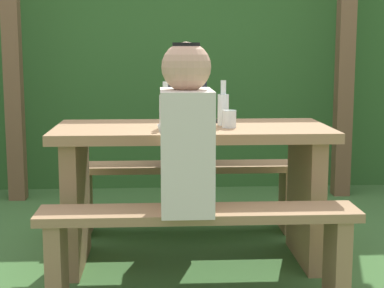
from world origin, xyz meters
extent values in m
plane|color=#3D6B33|center=(0.00, 0.00, 0.00)|extent=(12.00, 12.00, 0.00)
cube|color=#2E5D26|center=(0.00, 2.06, 0.92)|extent=(6.40, 0.63, 1.85)
cube|color=brown|center=(-1.23, 1.44, 1.00)|extent=(0.12, 0.12, 1.99)
cube|color=brown|center=(1.23, 1.44, 1.00)|extent=(0.12, 0.12, 1.99)
cube|color=#9E7A51|center=(0.00, 0.00, 0.70)|extent=(1.40, 0.64, 0.05)
cube|color=#9E7A51|center=(-0.60, 0.00, 0.34)|extent=(0.08, 0.54, 0.68)
cube|color=#9E7A51|center=(0.60, 0.00, 0.34)|extent=(0.08, 0.54, 0.68)
cube|color=#9E7A51|center=(0.00, -0.53, 0.41)|extent=(1.40, 0.24, 0.04)
cube|color=#9E7A51|center=(-0.62, -0.53, 0.19)|extent=(0.07, 0.22, 0.39)
cube|color=#9E7A51|center=(0.62, -0.53, 0.19)|extent=(0.07, 0.22, 0.39)
cube|color=#9E7A51|center=(0.00, 0.53, 0.41)|extent=(1.40, 0.24, 0.04)
cube|color=#9E7A51|center=(-0.62, 0.53, 0.19)|extent=(0.07, 0.22, 0.39)
cube|color=#9E7A51|center=(0.62, 0.53, 0.19)|extent=(0.07, 0.22, 0.39)
cube|color=silver|center=(-0.05, -0.53, 0.69)|extent=(0.22, 0.34, 0.52)
sphere|color=tan|center=(-0.05, -0.53, 1.04)|extent=(0.21, 0.21, 0.21)
cylinder|color=black|center=(-0.05, -0.53, 1.13)|extent=(0.12, 0.12, 0.02)
cylinder|color=silver|center=(-0.05, -0.39, 0.79)|extent=(0.25, 0.07, 0.15)
cube|color=black|center=(-0.01, 0.53, 0.69)|extent=(0.22, 0.34, 0.52)
sphere|color=tan|center=(-0.01, 0.53, 1.04)|extent=(0.21, 0.21, 0.21)
cylinder|color=black|center=(-0.01, 0.53, 1.13)|extent=(0.12, 0.12, 0.02)
cylinder|color=black|center=(-0.01, 0.39, 0.79)|extent=(0.25, 0.07, 0.15)
cylinder|color=silver|center=(0.18, -0.07, 0.77)|extent=(0.07, 0.07, 0.09)
cylinder|color=silver|center=(-0.14, -0.06, 0.81)|extent=(0.06, 0.06, 0.17)
cylinder|color=silver|center=(-0.14, -0.06, 0.92)|extent=(0.03, 0.03, 0.07)
cylinder|color=silver|center=(0.16, 0.03, 0.81)|extent=(0.06, 0.06, 0.16)
cylinder|color=silver|center=(0.16, 0.03, 0.92)|extent=(0.03, 0.03, 0.07)
cylinder|color=silver|center=(-0.04, -0.08, 0.81)|extent=(0.06, 0.06, 0.16)
cylinder|color=silver|center=(-0.04, -0.08, 0.92)|extent=(0.03, 0.03, 0.06)
cube|color=black|center=(0.16, 0.15, 0.73)|extent=(0.11, 0.16, 0.01)
camera|label=1|loc=(-0.17, -3.11, 1.12)|focal=57.31mm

